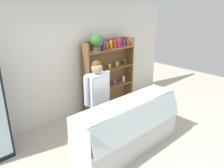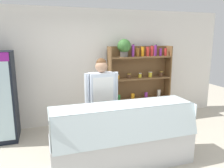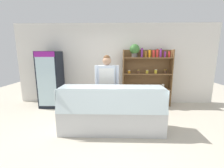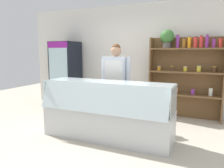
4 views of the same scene
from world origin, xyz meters
TOP-DOWN VIEW (x-y plane):
  - ground_plane at (0.00, 0.00)m, footprint 12.00×12.00m
  - back_wall at (0.00, 2.09)m, footprint 6.80×0.10m
  - shelving_unit at (0.96, 1.79)m, footprint 1.58×0.32m
  - deli_display_case at (-0.08, 0.00)m, footprint 2.27×0.71m
  - shop_clerk at (-0.22, 0.73)m, footprint 0.63×0.25m

SIDE VIEW (x-z plane):
  - ground_plane at x=0.00m, z-range 0.00..0.00m
  - deli_display_case at x=-0.08m, z-range -0.19..0.82m
  - shop_clerk at x=-0.22m, z-range 0.16..1.84m
  - shelving_unit at x=0.96m, z-range 0.17..2.18m
  - back_wall at x=0.00m, z-range 0.00..2.70m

